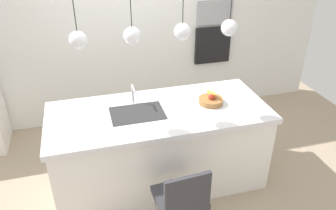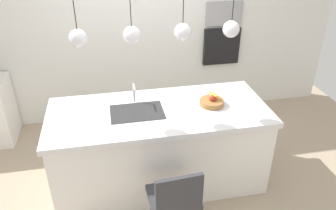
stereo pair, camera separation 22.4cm
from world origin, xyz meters
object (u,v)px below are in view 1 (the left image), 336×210
(fruit_bowl, at_px, (211,99))
(chair_near, at_px, (182,198))
(oven, at_px, (212,45))
(microwave, at_px, (215,12))

(fruit_bowl, bearing_deg, chair_near, -124.68)
(oven, bearing_deg, fruit_bowl, -112.39)
(microwave, xyz_separation_m, chair_near, (-1.25, -2.45, -1.03))
(fruit_bowl, bearing_deg, oven, 67.61)
(fruit_bowl, relative_size, microwave, 0.51)
(microwave, bearing_deg, fruit_bowl, -112.39)
(oven, xyz_separation_m, chair_near, (-1.25, -2.45, -0.53))
(fruit_bowl, bearing_deg, microwave, 67.61)
(fruit_bowl, distance_m, oven, 1.71)
(oven, height_order, chair_near, oven)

